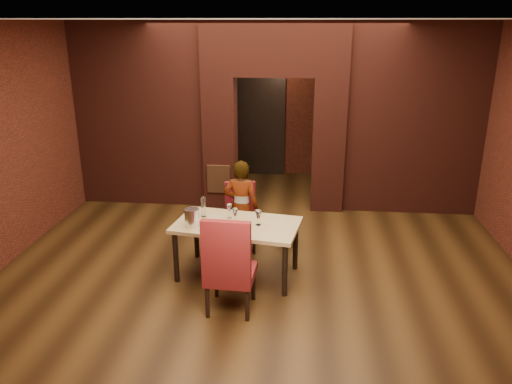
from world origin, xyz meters
TOP-DOWN VIEW (x-y plane):
  - floor at (0.00, 0.00)m, footprint 8.00×8.00m
  - ceiling at (0.00, 0.00)m, footprint 7.00×8.00m
  - wall_back at (0.00, 4.00)m, footprint 7.00×0.04m
  - wall_front at (0.00, -4.00)m, footprint 7.00×0.04m
  - wall_left at (-3.50, 0.00)m, footprint 0.04×8.00m
  - pillar_left at (-0.95, 2.00)m, footprint 0.55×0.55m
  - pillar_right at (0.95, 2.00)m, footprint 0.55×0.55m
  - lintel at (0.00, 2.00)m, footprint 2.45×0.55m
  - wing_wall_left at (-2.36, 2.00)m, footprint 2.28×0.35m
  - wing_wall_right at (2.36, 2.00)m, footprint 2.28×0.35m
  - vent_panel at (-0.95, 1.71)m, footprint 0.40×0.03m
  - rear_door at (-0.40, 3.94)m, footprint 0.90×0.08m
  - rear_door_frame at (-0.40, 3.90)m, footprint 1.02×0.04m
  - dining_table at (-0.29, -0.71)m, footprint 1.68×1.11m
  - chair_far at (-0.35, 0.09)m, footprint 0.51×0.51m
  - chair_near at (-0.26, -1.52)m, footprint 0.57×0.57m
  - person_seated at (-0.33, 0.02)m, footprint 0.53×0.38m
  - wine_glass_a at (-0.41, -0.53)m, footprint 0.08×0.08m
  - wine_glass_b at (-0.32, -0.65)m, footprint 0.07×0.07m
  - wine_glass_c at (-0.02, -0.73)m, footprint 0.08×0.08m
  - tasting_sheet at (-0.41, -0.94)m, footprint 0.41×0.37m
  - wine_bucket at (-0.84, -0.85)m, footprint 0.19×0.19m
  - water_bottle at (-0.76, -0.51)m, footprint 0.07×0.07m
  - potted_plant at (0.32, 0.31)m, footprint 0.38×0.33m

SIDE VIEW (x-z plane):
  - floor at x=0.00m, z-range 0.00..0.00m
  - potted_plant at x=0.32m, z-range 0.00..0.41m
  - dining_table at x=-0.29m, z-range 0.00..0.74m
  - chair_far at x=-0.35m, z-range 0.00..0.98m
  - vent_panel at x=-0.95m, z-range 0.30..0.80m
  - chair_near at x=-0.26m, z-range 0.00..1.19m
  - person_seated at x=-0.33m, z-range 0.00..1.37m
  - tasting_sheet at x=-0.41m, z-range 0.74..0.74m
  - wine_glass_b at x=-0.32m, z-range 0.74..0.92m
  - wine_glass_a at x=-0.41m, z-range 0.74..0.92m
  - wine_glass_c at x=-0.02m, z-range 0.74..0.93m
  - wine_bucket at x=-0.84m, z-range 0.74..0.96m
  - water_bottle at x=-0.76m, z-range 0.74..1.01m
  - rear_door at x=-0.40m, z-range 0.00..2.10m
  - rear_door_frame at x=-0.40m, z-range -0.06..2.16m
  - pillar_left at x=-0.95m, z-range 0.00..2.30m
  - pillar_right at x=0.95m, z-range 0.00..2.30m
  - wall_back at x=0.00m, z-range 0.00..3.20m
  - wall_front at x=0.00m, z-range 0.00..3.20m
  - wall_left at x=-3.50m, z-range 0.00..3.20m
  - wing_wall_left at x=-2.36m, z-range 0.00..3.20m
  - wing_wall_right at x=2.36m, z-range 0.00..3.20m
  - lintel at x=0.00m, z-range 2.30..3.20m
  - ceiling at x=0.00m, z-range 3.18..3.22m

